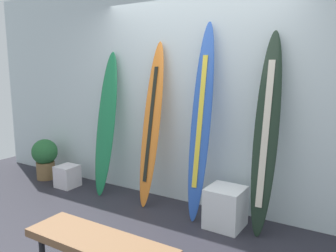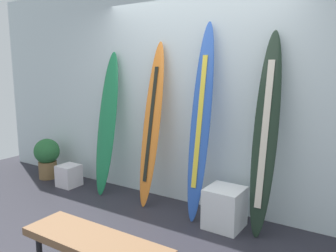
{
  "view_description": "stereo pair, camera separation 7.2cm",
  "coord_description": "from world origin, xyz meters",
  "px_view_note": "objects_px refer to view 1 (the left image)",
  "views": [
    {
      "loc": [
        1.79,
        -2.33,
        1.66
      ],
      "look_at": [
        -0.21,
        0.95,
        1.01
      ],
      "focal_mm": 35.24,
      "sensor_mm": 36.0,
      "label": 1
    },
    {
      "loc": [
        1.85,
        -2.3,
        1.66
      ],
      "look_at": [
        -0.21,
        0.95,
        1.01
      ],
      "focal_mm": 35.24,
      "sensor_mm": 36.0,
      "label": 2
    }
  ],
  "objects_px": {
    "display_block_center": "(225,207)",
    "bench": "(99,246)",
    "surfboard_emerald": "(106,124)",
    "surfboard_charcoal": "(266,135)",
    "surfboard_sunset": "(151,126)",
    "display_block_left": "(67,176)",
    "potted_plant": "(45,156)",
    "surfboard_cobalt": "(201,123)"
  },
  "relations": [
    {
      "from": "surfboard_cobalt",
      "to": "surfboard_charcoal",
      "type": "bearing_deg",
      "value": 1.33
    },
    {
      "from": "surfboard_emerald",
      "to": "display_block_center",
      "type": "bearing_deg",
      "value": -4.18
    },
    {
      "from": "surfboard_charcoal",
      "to": "bench",
      "type": "relative_size",
      "value": 1.77
    },
    {
      "from": "display_block_center",
      "to": "surfboard_charcoal",
      "type": "bearing_deg",
      "value": 19.21
    },
    {
      "from": "display_block_center",
      "to": "bench",
      "type": "bearing_deg",
      "value": -102.81
    },
    {
      "from": "bench",
      "to": "display_block_left",
      "type": "bearing_deg",
      "value": 143.16
    },
    {
      "from": "surfboard_sunset",
      "to": "display_block_center",
      "type": "xyz_separation_m",
      "value": [
        1.03,
        -0.13,
        -0.77
      ]
    },
    {
      "from": "surfboard_emerald",
      "to": "potted_plant",
      "type": "xyz_separation_m",
      "value": [
        -1.2,
        -0.07,
        -0.6
      ]
    },
    {
      "from": "surfboard_sunset",
      "to": "bench",
      "type": "xyz_separation_m",
      "value": [
        0.68,
        -1.68,
        -0.57
      ]
    },
    {
      "from": "surfboard_emerald",
      "to": "surfboard_cobalt",
      "type": "relative_size",
      "value": 0.87
    },
    {
      "from": "surfboard_sunset",
      "to": "display_block_center",
      "type": "height_order",
      "value": "surfboard_sunset"
    },
    {
      "from": "surfboard_sunset",
      "to": "surfboard_charcoal",
      "type": "height_order",
      "value": "surfboard_charcoal"
    },
    {
      "from": "surfboard_charcoal",
      "to": "surfboard_sunset",
      "type": "bearing_deg",
      "value": 179.66
    },
    {
      "from": "potted_plant",
      "to": "bench",
      "type": "relative_size",
      "value": 0.53
    },
    {
      "from": "surfboard_emerald",
      "to": "surfboard_sunset",
      "type": "relative_size",
      "value": 0.95
    },
    {
      "from": "surfboard_cobalt",
      "to": "display_block_left",
      "type": "relative_size",
      "value": 7.11
    },
    {
      "from": "surfboard_cobalt",
      "to": "display_block_center",
      "type": "xyz_separation_m",
      "value": [
        0.36,
        -0.11,
        -0.87
      ]
    },
    {
      "from": "surfboard_sunset",
      "to": "display_block_center",
      "type": "distance_m",
      "value": 1.3
    },
    {
      "from": "surfboard_sunset",
      "to": "surfboard_charcoal",
      "type": "distance_m",
      "value": 1.39
    },
    {
      "from": "surfboard_emerald",
      "to": "display_block_center",
      "type": "height_order",
      "value": "surfboard_emerald"
    },
    {
      "from": "surfboard_charcoal",
      "to": "potted_plant",
      "type": "bearing_deg",
      "value": -178.84
    },
    {
      "from": "surfboard_emerald",
      "to": "bench",
      "type": "relative_size",
      "value": 1.64
    },
    {
      "from": "surfboard_charcoal",
      "to": "display_block_center",
      "type": "xyz_separation_m",
      "value": [
        -0.36,
        -0.12,
        -0.8
      ]
    },
    {
      "from": "surfboard_sunset",
      "to": "potted_plant",
      "type": "xyz_separation_m",
      "value": [
        -1.93,
        -0.08,
        -0.64
      ]
    },
    {
      "from": "display_block_center",
      "to": "bench",
      "type": "relative_size",
      "value": 0.37
    },
    {
      "from": "surfboard_sunset",
      "to": "surfboard_charcoal",
      "type": "bearing_deg",
      "value": -0.34
    },
    {
      "from": "surfboard_cobalt",
      "to": "display_block_center",
      "type": "relative_size",
      "value": 5.09
    },
    {
      "from": "display_block_center",
      "to": "potted_plant",
      "type": "xyz_separation_m",
      "value": [
        -2.96,
        0.06,
        0.14
      ]
    },
    {
      "from": "surfboard_emerald",
      "to": "surfboard_cobalt",
      "type": "xyz_separation_m",
      "value": [
        1.41,
        -0.02,
        0.13
      ]
    },
    {
      "from": "surfboard_sunset",
      "to": "potted_plant",
      "type": "relative_size",
      "value": 3.24
    },
    {
      "from": "surfboard_cobalt",
      "to": "bench",
      "type": "height_order",
      "value": "surfboard_cobalt"
    },
    {
      "from": "surfboard_cobalt",
      "to": "potted_plant",
      "type": "relative_size",
      "value": 3.54
    },
    {
      "from": "display_block_center",
      "to": "potted_plant",
      "type": "relative_size",
      "value": 0.7
    },
    {
      "from": "surfboard_sunset",
      "to": "surfboard_cobalt",
      "type": "bearing_deg",
      "value": -2.1
    },
    {
      "from": "surfboard_emerald",
      "to": "potted_plant",
      "type": "distance_m",
      "value": 1.34
    },
    {
      "from": "display_block_center",
      "to": "bench",
      "type": "height_order",
      "value": "bench"
    },
    {
      "from": "surfboard_emerald",
      "to": "display_block_center",
      "type": "distance_m",
      "value": 1.92
    },
    {
      "from": "surfboard_cobalt",
      "to": "display_block_center",
      "type": "bearing_deg",
      "value": -16.8
    },
    {
      "from": "surfboard_cobalt",
      "to": "surfboard_charcoal",
      "type": "distance_m",
      "value": 0.72
    },
    {
      "from": "surfboard_sunset",
      "to": "display_block_left",
      "type": "bearing_deg",
      "value": -173.7
    },
    {
      "from": "surfboard_charcoal",
      "to": "potted_plant",
      "type": "relative_size",
      "value": 3.32
    },
    {
      "from": "surfboard_charcoal",
      "to": "display_block_left",
      "type": "height_order",
      "value": "surfboard_charcoal"
    }
  ]
}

